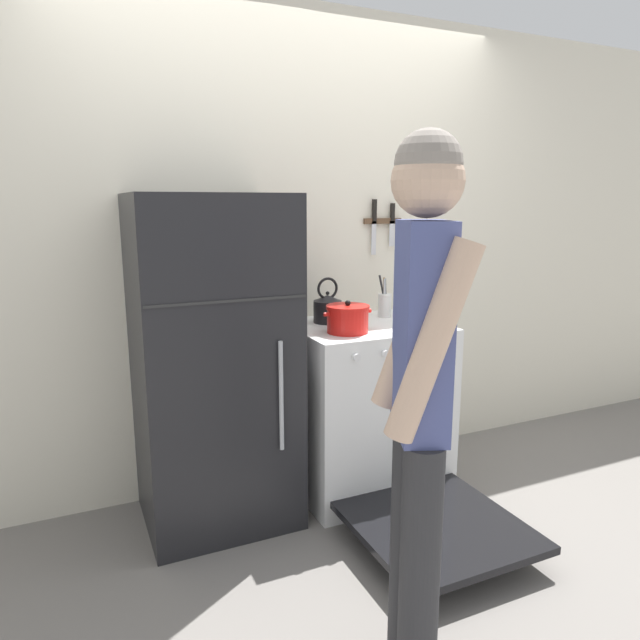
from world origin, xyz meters
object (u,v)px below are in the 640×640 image
dutch_oven_pot (348,319)px  utensil_jar (385,304)px  tea_kettle (328,308)px  person (420,390)px  stove_range (368,409)px  refrigerator (214,363)px

dutch_oven_pot → utensil_jar: size_ratio=1.09×
dutch_oven_pot → tea_kettle: tea_kettle is taller
tea_kettle → person: size_ratio=0.14×
tea_kettle → person: person is taller
stove_range → dutch_oven_pot: bearing=-152.7°
stove_range → person: 1.39m
person → stove_range: bearing=-0.6°
tea_kettle → refrigerator: bearing=-170.2°
utensil_jar → person: person is taller
tea_kettle → utensil_jar: (0.35, 0.01, -0.01)m
refrigerator → tea_kettle: bearing=9.8°
stove_range → tea_kettle: bearing=133.9°
utensil_jar → person: bearing=-116.9°
utensil_jar → person: (-0.69, -1.36, 0.01)m
dutch_oven_pot → person: person is taller
person → utensil_jar: bearing=-4.9°
refrigerator → utensil_jar: 1.03m
person → dutch_oven_pot: bearing=5.7°
dutch_oven_pot → person: bearing=-106.3°
dutch_oven_pot → stove_range: bearing=27.3°
dutch_oven_pot → person: size_ratio=0.15×
stove_range → person: size_ratio=0.79×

